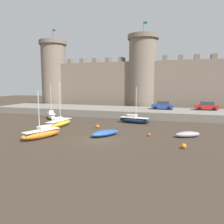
{
  "coord_description": "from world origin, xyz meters",
  "views": [
    {
      "loc": [
        8.57,
        -22.6,
        6.26
      ],
      "look_at": [
        -0.13,
        5.48,
        2.5
      ],
      "focal_mm": 35.0,
      "sensor_mm": 36.0,
      "label": 1
    }
  ],
  "objects_px": {
    "mooring_buoy_near_channel": "(149,135)",
    "car_quay_centre_east": "(163,105)",
    "rowboat_foreground_right": "(188,134)",
    "sailboat_near_channel_left": "(51,115)",
    "sailboat_foreground_left": "(59,123)",
    "mooring_buoy_near_shore": "(98,126)",
    "mooring_buoy_mid_mud": "(184,146)",
    "rowboat_foreground_centre": "(105,133)",
    "sailboat_midflat_centre": "(42,133)",
    "sailboat_midflat_right": "(134,120)",
    "car_quay_centre_west": "(206,106)"
  },
  "relations": [
    {
      "from": "rowboat_foreground_centre",
      "to": "mooring_buoy_near_channel",
      "type": "height_order",
      "value": "rowboat_foreground_centre"
    },
    {
      "from": "mooring_buoy_near_shore",
      "to": "car_quay_centre_west",
      "type": "xyz_separation_m",
      "value": [
        16.06,
        16.11,
        1.89
      ]
    },
    {
      "from": "rowboat_foreground_centre",
      "to": "car_quay_centre_west",
      "type": "relative_size",
      "value": 1.0
    },
    {
      "from": "sailboat_midflat_centre",
      "to": "mooring_buoy_near_shore",
      "type": "height_order",
      "value": "sailboat_midflat_centre"
    },
    {
      "from": "mooring_buoy_near_shore",
      "to": "sailboat_midflat_right",
      "type": "bearing_deg",
      "value": 52.21
    },
    {
      "from": "rowboat_foreground_centre",
      "to": "sailboat_midflat_right",
      "type": "xyz_separation_m",
      "value": [
        1.64,
        9.69,
        0.19
      ]
    },
    {
      "from": "mooring_buoy_mid_mud",
      "to": "sailboat_midflat_centre",
      "type": "bearing_deg",
      "value": -178.03
    },
    {
      "from": "sailboat_midflat_centre",
      "to": "rowboat_foreground_centre",
      "type": "relative_size",
      "value": 1.36
    },
    {
      "from": "sailboat_near_channel_left",
      "to": "mooring_buoy_near_shore",
      "type": "xyz_separation_m",
      "value": [
        11.01,
        -5.32,
        -0.38
      ]
    },
    {
      "from": "mooring_buoy_near_channel",
      "to": "car_quay_centre_west",
      "type": "height_order",
      "value": "car_quay_centre_west"
    },
    {
      "from": "mooring_buoy_near_channel",
      "to": "car_quay_centre_east",
      "type": "distance_m",
      "value": 17.83
    },
    {
      "from": "car_quay_centre_east",
      "to": "rowboat_foreground_right",
      "type": "bearing_deg",
      "value": -76.01
    },
    {
      "from": "sailboat_foreground_left",
      "to": "car_quay_centre_east",
      "type": "relative_size",
      "value": 1.58
    },
    {
      "from": "mooring_buoy_mid_mud",
      "to": "car_quay_centre_west",
      "type": "height_order",
      "value": "car_quay_centre_west"
    },
    {
      "from": "sailboat_midflat_centre",
      "to": "mooring_buoy_mid_mud",
      "type": "relative_size",
      "value": 11.04
    },
    {
      "from": "sailboat_midflat_right",
      "to": "car_quay_centre_west",
      "type": "height_order",
      "value": "sailboat_midflat_right"
    },
    {
      "from": "sailboat_foreground_left",
      "to": "car_quay_centre_west",
      "type": "distance_m",
      "value": 27.62
    },
    {
      "from": "sailboat_near_channel_left",
      "to": "sailboat_foreground_left",
      "type": "bearing_deg",
      "value": -49.22
    },
    {
      "from": "rowboat_foreground_centre",
      "to": "sailboat_near_channel_left",
      "type": "bearing_deg",
      "value": 144.87
    },
    {
      "from": "sailboat_midflat_right",
      "to": "mooring_buoy_near_channel",
      "type": "height_order",
      "value": "sailboat_midflat_right"
    },
    {
      "from": "sailboat_near_channel_left",
      "to": "mooring_buoy_near_channel",
      "type": "height_order",
      "value": "sailboat_near_channel_left"
    },
    {
      "from": "rowboat_foreground_right",
      "to": "rowboat_foreground_centre",
      "type": "distance_m",
      "value": 9.83
    },
    {
      "from": "rowboat_foreground_right",
      "to": "car_quay_centre_east",
      "type": "height_order",
      "value": "car_quay_centre_east"
    },
    {
      "from": "sailboat_near_channel_left",
      "to": "mooring_buoy_mid_mud",
      "type": "xyz_separation_m",
      "value": [
        22.66,
        -12.25,
        -0.37
      ]
    },
    {
      "from": "sailboat_midflat_centre",
      "to": "sailboat_near_channel_left",
      "type": "relative_size",
      "value": 0.9
    },
    {
      "from": "mooring_buoy_near_shore",
      "to": "sailboat_foreground_left",
      "type": "bearing_deg",
      "value": -172.39
    },
    {
      "from": "mooring_buoy_near_channel",
      "to": "car_quay_centre_east",
      "type": "relative_size",
      "value": 0.09
    },
    {
      "from": "mooring_buoy_mid_mud",
      "to": "mooring_buoy_near_channel",
      "type": "distance_m",
      "value": 5.71
    },
    {
      "from": "sailboat_midflat_centre",
      "to": "sailboat_foreground_left",
      "type": "xyz_separation_m",
      "value": [
        -1.67,
        6.7,
        0.01
      ]
    },
    {
      "from": "rowboat_foreground_right",
      "to": "mooring_buoy_near_channel",
      "type": "bearing_deg",
      "value": -169.42
    },
    {
      "from": "sailboat_foreground_left",
      "to": "sailboat_near_channel_left",
      "type": "distance_m",
      "value": 8.04
    },
    {
      "from": "sailboat_foreground_left",
      "to": "rowboat_foreground_centre",
      "type": "xyz_separation_m",
      "value": [
        8.34,
        -3.47,
        -0.21
      ]
    },
    {
      "from": "sailboat_foreground_left",
      "to": "rowboat_foreground_centre",
      "type": "relative_size",
      "value": 1.59
    },
    {
      "from": "sailboat_midflat_right",
      "to": "car_quay_centre_west",
      "type": "bearing_deg",
      "value": 42.0
    },
    {
      "from": "rowboat_foreground_centre",
      "to": "mooring_buoy_near_shore",
      "type": "height_order",
      "value": "rowboat_foreground_centre"
    },
    {
      "from": "mooring_buoy_near_shore",
      "to": "mooring_buoy_near_channel",
      "type": "bearing_deg",
      "value": -19.77
    },
    {
      "from": "sailboat_near_channel_left",
      "to": "rowboat_foreground_centre",
      "type": "bearing_deg",
      "value": -35.13
    },
    {
      "from": "rowboat_foreground_right",
      "to": "sailboat_near_channel_left",
      "type": "height_order",
      "value": "sailboat_near_channel_left"
    },
    {
      "from": "sailboat_midflat_right",
      "to": "sailboat_near_channel_left",
      "type": "distance_m",
      "value": 15.23
    },
    {
      "from": "car_quay_centre_west",
      "to": "mooring_buoy_mid_mud",
      "type": "bearing_deg",
      "value": -100.83
    },
    {
      "from": "sailboat_midflat_centre",
      "to": "mooring_buoy_mid_mud",
      "type": "xyz_separation_m",
      "value": [
        15.74,
        0.54,
        -0.33
      ]
    },
    {
      "from": "sailboat_foreground_left",
      "to": "mooring_buoy_near_shore",
      "type": "relative_size",
      "value": 13.51
    },
    {
      "from": "mooring_buoy_mid_mud",
      "to": "mooring_buoy_near_channel",
      "type": "xyz_separation_m",
      "value": [
        -3.92,
        4.14,
        -0.06
      ]
    },
    {
      "from": "mooring_buoy_mid_mud",
      "to": "rowboat_foreground_centre",
      "type": "bearing_deg",
      "value": 163.52
    },
    {
      "from": "rowboat_foreground_right",
      "to": "car_quay_centre_east",
      "type": "relative_size",
      "value": 0.79
    },
    {
      "from": "mooring_buoy_mid_mud",
      "to": "car_quay_centre_east",
      "type": "distance_m",
      "value": 22.26
    },
    {
      "from": "sailboat_foreground_left",
      "to": "mooring_buoy_near_channel",
      "type": "relative_size",
      "value": 17.28
    },
    {
      "from": "sailboat_midflat_centre",
      "to": "sailboat_midflat_right",
      "type": "distance_m",
      "value": 15.36
    },
    {
      "from": "rowboat_foreground_centre",
      "to": "car_quay_centre_west",
      "type": "height_order",
      "value": "car_quay_centre_west"
    },
    {
      "from": "sailboat_midflat_right",
      "to": "mooring_buoy_near_shore",
      "type": "relative_size",
      "value": 12.14
    }
  ]
}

